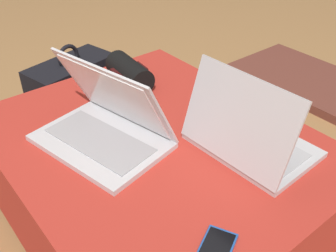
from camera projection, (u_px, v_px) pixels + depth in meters
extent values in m
plane|color=#9E7042|center=(157.00, 228.00, 1.37)|extent=(14.00, 14.00, 0.00)
cube|color=maroon|center=(157.00, 223.00, 1.36)|extent=(0.95, 0.78, 0.05)
cube|color=#B22D23|center=(156.00, 181.00, 1.25)|extent=(0.99, 0.81, 0.34)
cube|color=silver|center=(101.00, 141.00, 1.12)|extent=(0.41, 0.32, 0.02)
cube|color=#9E9EA3|center=(99.00, 140.00, 1.11)|extent=(0.34, 0.20, 0.00)
cube|color=silver|center=(115.00, 96.00, 1.10)|extent=(0.38, 0.19, 0.23)
cube|color=white|center=(114.00, 97.00, 1.10)|extent=(0.34, 0.17, 0.20)
cube|color=silver|center=(252.00, 145.00, 1.11)|extent=(0.34, 0.25, 0.02)
cube|color=#B2B2B7|center=(254.00, 141.00, 1.11)|extent=(0.29, 0.14, 0.00)
cube|color=silver|center=(237.00, 120.00, 1.00)|extent=(0.33, 0.09, 0.23)
cube|color=black|center=(239.00, 120.00, 1.00)|extent=(0.30, 0.08, 0.20)
cube|color=black|center=(76.00, 103.00, 1.69)|extent=(0.25, 0.39, 0.38)
cube|color=black|center=(63.00, 110.00, 1.79)|extent=(0.12, 0.29, 0.17)
torus|color=black|center=(68.00, 57.00, 1.57)|extent=(0.04, 0.10, 0.10)
cylinder|color=black|center=(129.00, 72.00, 1.40)|extent=(0.21, 0.11, 0.09)
cube|color=#350D0D|center=(129.00, 72.00, 1.40)|extent=(0.08, 0.12, 0.03)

